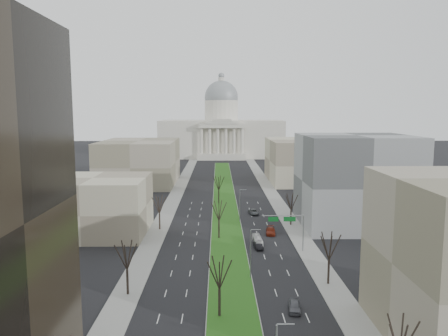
{
  "coord_description": "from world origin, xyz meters",
  "views": [
    {
      "loc": [
        -2.14,
        -21.24,
        30.37
      ],
      "look_at": [
        -0.45,
        105.53,
        13.65
      ],
      "focal_mm": 35.0,
      "sensor_mm": 36.0,
      "label": 1
    }
  ],
  "objects": [
    {
      "name": "ground",
      "position": [
        0.0,
        120.0,
        0.0
      ],
      "size": [
        600.0,
        600.0,
        0.0
      ],
      "primitive_type": "plane",
      "color": "black",
      "rests_on": "ground"
    },
    {
      "name": "median",
      "position": [
        0.0,
        118.99,
        0.1
      ],
      "size": [
        8.0,
        222.03,
        0.2
      ],
      "color": "#999993",
      "rests_on": "ground"
    },
    {
      "name": "sidewalk_left",
      "position": [
        -17.5,
        95.0,
        0.07
      ],
      "size": [
        5.0,
        330.0,
        0.15
      ],
      "primitive_type": "cube",
      "color": "gray",
      "rests_on": "ground"
    },
    {
      "name": "sidewalk_right",
      "position": [
        17.5,
        95.0,
        0.07
      ],
      "size": [
        5.0,
        330.0,
        0.15
      ],
      "primitive_type": "cube",
      "color": "gray",
      "rests_on": "ground"
    },
    {
      "name": "capitol",
      "position": [
        0.0,
        269.59,
        16.31
      ],
      "size": [
        80.0,
        46.0,
        55.0
      ],
      "color": "beige",
      "rests_on": "ground"
    },
    {
      "name": "building_beige_left",
      "position": [
        -33.0,
        85.0,
        7.0
      ],
      "size": [
        26.0,
        22.0,
        14.0
      ],
      "primitive_type": "cube",
      "color": "gray",
      "rests_on": "ground"
    },
    {
      "name": "building_grey_right",
      "position": [
        34.0,
        92.0,
        12.0
      ],
      "size": [
        28.0,
        26.0,
        24.0
      ],
      "primitive_type": "cube",
      "color": "#575A5C",
      "rests_on": "ground"
    },
    {
      "name": "building_far_left",
      "position": [
        -35.0,
        160.0,
        9.0
      ],
      "size": [
        30.0,
        40.0,
        18.0
      ],
      "primitive_type": "cube",
      "color": "gray",
      "rests_on": "ground"
    },
    {
      "name": "building_far_right",
      "position": [
        35.0,
        165.0,
        9.0
      ],
      "size": [
        30.0,
        40.0,
        18.0
      ],
      "primitive_type": "cube",
      "color": "gray",
      "rests_on": "ground"
    },
    {
      "name": "tree_left_mid",
      "position": [
        -17.2,
        48.0,
        7.0
      ],
      "size": [
        5.4,
        5.4,
        9.72
      ],
      "color": "black",
      "rests_on": "ground"
    },
    {
      "name": "tree_left_far",
      "position": [
        -17.2,
        88.0,
        6.84
      ],
      "size": [
        5.28,
        5.28,
        9.5
      ],
      "color": "black",
      "rests_on": "ground"
    },
    {
      "name": "tree_right_near",
      "position": [
        17.2,
        22.0,
        6.69
      ],
      "size": [
        5.16,
        5.16,
        9.29
      ],
      "color": "black",
      "rests_on": "ground"
    },
    {
      "name": "tree_right_mid",
      "position": [
        17.2,
        52.0,
        7.16
      ],
      "size": [
        5.52,
        5.52,
        9.94
      ],
      "color": "black",
      "rests_on": "ground"
    },
    {
      "name": "tree_right_far",
      "position": [
        17.2,
        92.0,
        6.53
      ],
      "size": [
        5.04,
        5.04,
        9.07
      ],
      "color": "black",
      "rests_on": "ground"
    },
    {
      "name": "tree_median_a",
      "position": [
        -2.0,
        40.0,
        7.0
      ],
      "size": [
        5.4,
        5.4,
        9.72
      ],
      "color": "black",
      "rests_on": "ground"
    },
    {
      "name": "tree_median_b",
      "position": [
        -2.0,
        80.0,
        7.0
      ],
      "size": [
        5.4,
        5.4,
        9.72
      ],
      "color": "black",
      "rests_on": "ground"
    },
    {
      "name": "tree_median_c",
      "position": [
        -2.0,
        120.0,
        7.0
      ],
      "size": [
        5.4,
        5.4,
        9.72
      ],
      "color": "black",
      "rests_on": "ground"
    },
    {
      "name": "streetlamp_median_b",
      "position": [
        3.76,
        55.0,
        4.81
      ],
      "size": [
        1.9,
        0.2,
        9.16
      ],
      "color": "gray",
      "rests_on": "ground"
    },
    {
      "name": "streetlamp_median_c",
      "position": [
        3.76,
        95.0,
        4.81
      ],
      "size": [
        1.9,
        0.2,
        9.16
      ],
      "color": "gray",
      "rests_on": "ground"
    },
    {
      "name": "mast_arm_signs",
      "position": [
        13.49,
        70.03,
        6.11
      ],
      "size": [
        9.12,
        0.24,
        8.09
      ],
      "color": "gray",
      "rests_on": "ground"
    },
    {
      "name": "car_grey_near",
      "position": [
        9.48,
        41.81,
        0.76
      ],
      "size": [
        2.37,
        4.67,
        1.52
      ],
      "primitive_type": "imported",
      "rotation": [
        0.0,
        0.0,
        -0.13
      ],
      "color": "#56575E",
      "rests_on": "ground"
    },
    {
      "name": "car_black",
      "position": [
        6.68,
        72.01,
        0.71
      ],
      "size": [
        2.08,
        4.46,
        1.42
      ],
      "primitive_type": "imported",
      "rotation": [
        0.0,
        0.0,
        0.14
      ],
      "color": "black",
      "rests_on": "ground"
    },
    {
      "name": "car_red",
      "position": [
        10.79,
        83.53,
        0.8
      ],
      "size": [
        2.78,
        5.73,
        1.61
      ],
      "primitive_type": "imported",
      "rotation": [
        0.0,
        0.0,
        -0.1
      ],
      "color": "maroon",
      "rests_on": "ground"
    },
    {
      "name": "car_grey_far",
      "position": [
        8.25,
        104.23,
        0.73
      ],
      "size": [
        3.22,
        5.57,
        1.46
      ],
      "primitive_type": "imported",
      "rotation": [
        0.0,
        0.0,
        0.16
      ],
      "color": "#4D5055",
      "rests_on": "ground"
    },
    {
      "name": "box_van",
      "position": [
        6.81,
        75.04,
        0.96
      ],
      "size": [
        1.99,
        6.98,
        1.92
      ],
      "primitive_type": "imported",
      "rotation": [
        0.0,
        0.0,
        0.05
      ],
      "color": "white",
      "rests_on": "ground"
    }
  ]
}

